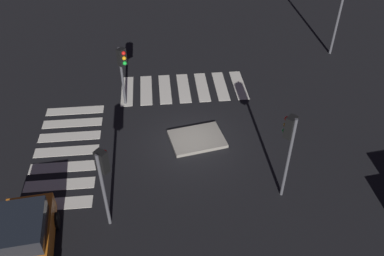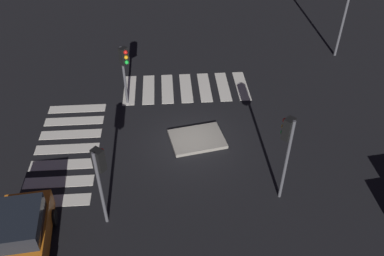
% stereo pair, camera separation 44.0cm
% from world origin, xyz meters
% --- Properties ---
extents(ground_plane, '(80.00, 80.00, 0.00)m').
position_xyz_m(ground_plane, '(0.00, 0.00, 0.00)').
color(ground_plane, black).
extents(traffic_island, '(3.06, 2.51, 0.18)m').
position_xyz_m(traffic_island, '(-0.28, -0.20, 0.09)').
color(traffic_island, gray).
rests_on(traffic_island, ground).
extents(car_orange, '(2.37, 4.48, 1.89)m').
position_xyz_m(car_orange, '(6.87, 6.01, 0.93)').
color(car_orange, orange).
rests_on(car_orange, ground).
extents(traffic_light_north, '(0.54, 0.53, 3.86)m').
position_xyz_m(traffic_light_north, '(3.82, 4.59, 2.93)').
color(traffic_light_north, '#47474C').
rests_on(traffic_light_north, ground).
extents(traffic_light_west, '(0.54, 0.53, 4.26)m').
position_xyz_m(traffic_light_west, '(-3.53, 3.77, 3.23)').
color(traffic_light_west, '#47474C').
rests_on(traffic_light_west, ground).
extents(traffic_light_east, '(0.54, 0.53, 3.61)m').
position_xyz_m(traffic_light_east, '(3.41, -3.77, 2.74)').
color(traffic_light_east, '#47474C').
rests_on(traffic_light_east, ground).
extents(crosswalk_near, '(7.60, 3.20, 0.02)m').
position_xyz_m(crosswalk_near, '(0.00, -5.17, 0.01)').
color(crosswalk_near, silver).
rests_on(crosswalk_near, ground).
extents(crosswalk_side, '(3.20, 7.60, 0.02)m').
position_xyz_m(crosswalk_side, '(6.35, 0.00, 0.01)').
color(crosswalk_side, silver).
rests_on(crosswalk_side, ground).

